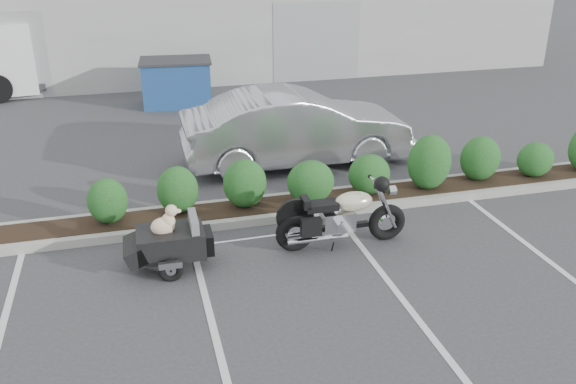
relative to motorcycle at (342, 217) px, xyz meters
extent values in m
plane|color=#38383A|center=(-0.90, -0.67, -0.51)|extent=(90.00, 90.00, 0.00)
cube|color=#9E9E93|center=(0.10, 1.53, -0.44)|extent=(12.00, 1.00, 0.15)
cube|color=#9EA099|center=(-0.90, 16.33, 1.49)|extent=(26.00, 10.00, 4.00)
torus|color=black|center=(-0.79, 0.03, -0.20)|extent=(0.65, 0.17, 0.65)
torus|color=black|center=(0.80, 0.01, -0.20)|extent=(0.65, 0.17, 0.65)
cylinder|color=silver|center=(-0.79, 0.03, -0.20)|extent=(0.27, 0.12, 0.27)
cylinder|color=silver|center=(0.80, 0.01, -0.20)|extent=(0.23, 0.10, 0.23)
cylinder|color=silver|center=(0.73, -0.09, 0.16)|extent=(0.42, 0.05, 0.86)
cylinder|color=silver|center=(0.74, 0.11, 0.16)|extent=(0.42, 0.05, 0.86)
cylinder|color=silver|center=(0.58, 0.01, 0.53)|extent=(0.04, 0.68, 0.03)
cylinder|color=silver|center=(0.85, 0.01, 0.37)|extent=(0.12, 0.18, 0.17)
sphere|color=black|center=(0.54, -0.28, 0.64)|extent=(0.25, 0.25, 0.25)
cube|color=silver|center=(-0.07, 0.02, -0.05)|extent=(0.54, 0.34, 0.33)
cube|color=black|center=(0.03, 0.02, -0.18)|extent=(0.87, 0.11, 0.08)
ellipsoid|color=beige|center=(0.19, 0.02, 0.26)|extent=(0.64, 0.37, 0.32)
cube|color=black|center=(-0.36, 0.03, 0.24)|extent=(0.54, 0.30, 0.12)
cube|color=black|center=(-0.62, 0.03, 0.33)|extent=(0.12, 0.29, 0.15)
cylinder|color=silver|center=(-0.45, -0.14, -0.26)|extent=(1.01, 0.10, 0.09)
cylinder|color=silver|center=(-0.45, 0.20, -0.26)|extent=(1.01, 0.10, 0.09)
cube|color=black|center=(-0.60, -0.24, 0.02)|extent=(0.33, 0.14, 0.29)
cube|color=black|center=(-2.77, 0.02, -0.08)|extent=(1.02, 0.71, 0.41)
cube|color=slate|center=(-2.40, 0.02, 0.18)|extent=(0.13, 0.60, 0.29)
cube|color=slate|center=(-2.72, 0.02, 0.02)|extent=(0.68, 0.61, 0.04)
cube|color=black|center=(-3.30, 0.03, -0.15)|extent=(0.38, 0.70, 0.35)
cube|color=black|center=(-2.23, 0.01, -0.13)|extent=(0.20, 0.49, 0.33)
torus|color=black|center=(-2.82, -0.38, -0.34)|extent=(0.38, 0.11, 0.38)
torus|color=black|center=(-2.81, 0.43, -0.34)|extent=(0.38, 0.11, 0.38)
cube|color=silver|center=(-2.82, -0.43, -0.22)|extent=(0.35, 0.08, 0.10)
cube|color=silver|center=(-2.81, 0.48, -0.22)|extent=(0.35, 0.08, 0.10)
cylinder|color=black|center=(-2.82, 0.02, -0.34)|extent=(0.05, 0.87, 0.04)
cylinder|color=silver|center=(-2.00, 0.01, -0.20)|extent=(0.58, 0.04, 0.03)
ellipsoid|color=beige|center=(-2.86, 0.02, 0.20)|extent=(0.37, 0.25, 0.29)
ellipsoid|color=beige|center=(-2.78, 0.02, 0.27)|extent=(0.21, 0.20, 0.27)
sphere|color=beige|center=(-2.72, 0.02, 0.45)|extent=(0.19, 0.19, 0.18)
ellipsoid|color=beige|center=(-2.63, 0.02, 0.43)|extent=(0.14, 0.08, 0.07)
sphere|color=black|center=(-2.57, 0.02, 0.43)|extent=(0.04, 0.04, 0.03)
ellipsoid|color=beige|center=(-2.76, -0.03, 0.47)|extent=(0.05, 0.04, 0.10)
ellipsoid|color=beige|center=(-2.76, 0.07, 0.47)|extent=(0.05, 0.04, 0.10)
cylinder|color=beige|center=(-2.75, -0.04, 0.09)|extent=(0.04, 0.04, 0.12)
cylinder|color=beige|center=(-2.75, 0.08, 0.09)|extent=(0.04, 0.04, 0.12)
imported|color=#BABAC2|center=(0.31, 3.87, 0.31)|extent=(4.98, 1.74, 1.64)
cube|color=navy|center=(-1.76, 9.44, 0.13)|extent=(2.04, 1.46, 1.28)
cube|color=#2D2D30|center=(-1.76, 9.44, 0.79)|extent=(2.16, 1.58, 0.06)
cube|color=white|center=(-6.86, 12.10, 0.68)|extent=(2.18, 2.43, 2.11)
cube|color=black|center=(-6.86, 12.10, 0.40)|extent=(0.31, 1.81, 0.96)
camera|label=1|loc=(-3.15, -8.39, 4.36)|focal=38.00mm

